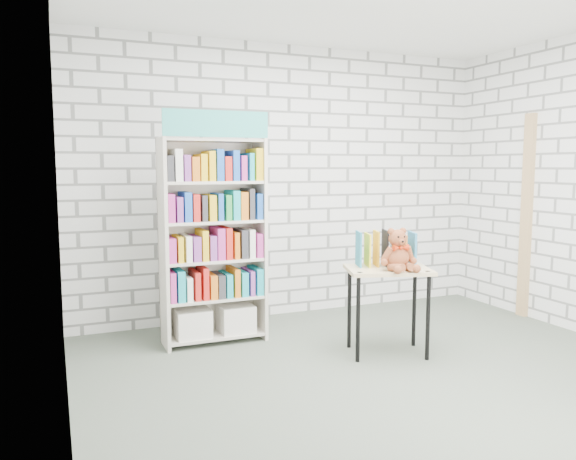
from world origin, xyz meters
name	(u,v)px	position (x,y,z in m)	size (l,w,h in m)	color
ground	(393,377)	(0.00, 0.00, 0.00)	(4.50, 4.50, 0.00)	#4C5548
room_shell	(398,135)	(0.00, 0.00, 1.78)	(4.52, 4.02, 2.81)	silver
bookshelf	(213,239)	(-1.00, 1.36, 0.93)	(0.90, 0.35, 2.03)	beige
display_table	(388,280)	(0.25, 0.47, 0.63)	(0.79, 0.66, 0.73)	tan
table_books	(385,249)	(0.28, 0.58, 0.87)	(0.51, 0.34, 0.28)	teal
teddy_bear	(398,253)	(0.27, 0.36, 0.87)	(0.32, 0.30, 0.34)	brown
door_trim	(526,216)	(2.23, 0.95, 1.05)	(0.05, 0.12, 2.10)	tan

